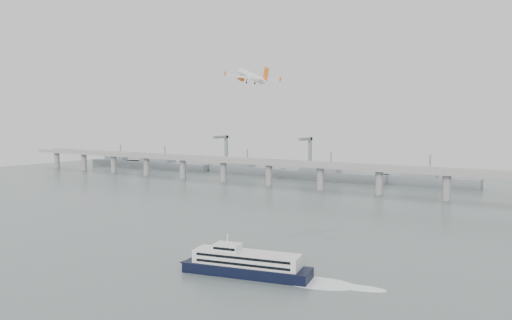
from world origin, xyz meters
The scene contains 5 objects.
ground centered at (0.00, 0.00, 0.00)m, with size 900.00×900.00×0.00m, color slate.
bridge centered at (-1.15, 200.00, 17.65)m, with size 800.00×22.00×23.90m.
distant_fleet centered at (-155.36, 265.08, 6.22)m, with size 453.00×60.90×40.00m.
ferry centered at (45.68, -22.22, 4.10)m, with size 79.42×26.43×15.13m.
airliner centered at (-25.06, 88.93, 85.10)m, with size 38.42×36.73×15.18m.
Camera 1 is at (147.65, -173.86, 58.01)m, focal length 35.00 mm.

